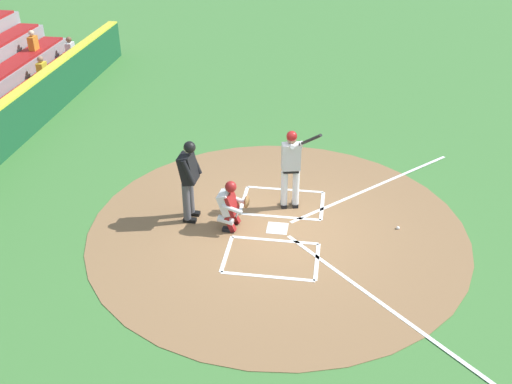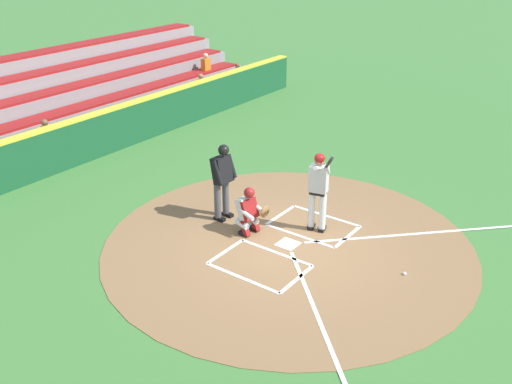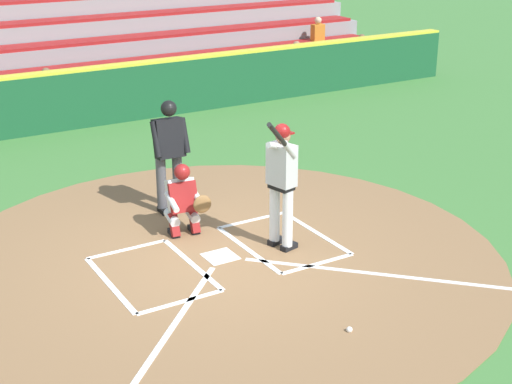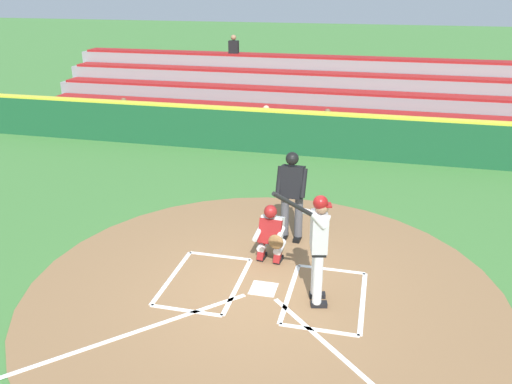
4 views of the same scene
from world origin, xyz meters
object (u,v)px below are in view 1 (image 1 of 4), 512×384
catcher (231,204)px  plate_umpire (189,175)px  baseball (398,228)px  batter (291,164)px

catcher → plate_umpire: (-0.21, -0.92, 0.49)m
plate_umpire → baseball: plate_umpire is taller
plate_umpire → catcher: bearing=77.1°
batter → plate_umpire: (0.77, -2.09, -0.02)m
catcher → plate_umpire: plate_umpire is taller
plate_umpire → baseball: (-0.22, 4.44, -1.04)m
batter → catcher: 1.61m
catcher → plate_umpire: 1.06m
catcher → plate_umpire: bearing=-102.9°
plate_umpire → batter: bearing=110.3°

